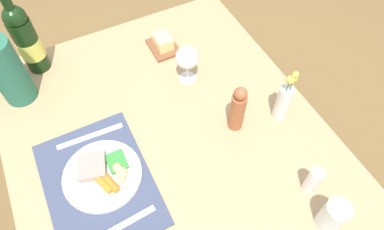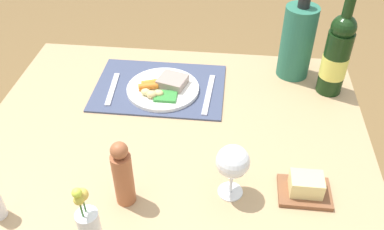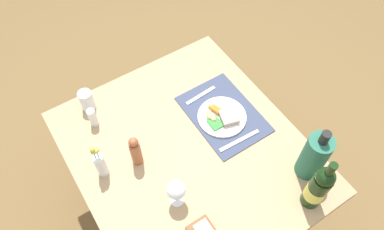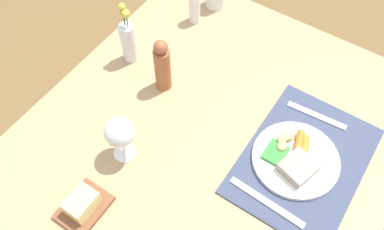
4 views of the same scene
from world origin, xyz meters
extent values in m
plane|color=brown|center=(0.00, 0.00, 0.00)|extent=(8.00, 8.00, 0.00)
cube|color=tan|center=(0.00, 0.00, 0.69)|extent=(1.14, 1.00, 0.05)
cylinder|color=#371A12|center=(-0.46, -0.39, 0.33)|extent=(0.07, 0.07, 0.66)
cylinder|color=#371A12|center=(0.46, -0.39, 0.33)|extent=(0.07, 0.07, 0.66)
cylinder|color=#371A12|center=(0.46, 0.39, 0.33)|extent=(0.07, 0.07, 0.66)
cube|color=#3D4662|center=(0.08, -0.25, 0.72)|extent=(0.43, 0.30, 0.01)
cylinder|color=white|center=(0.06, -0.23, 0.73)|extent=(0.24, 0.24, 0.01)
cube|color=gray|center=(0.03, -0.25, 0.75)|extent=(0.11, 0.10, 0.03)
cylinder|color=orange|center=(0.10, -0.24, 0.74)|extent=(0.07, 0.05, 0.02)
cylinder|color=orange|center=(0.11, -0.22, 0.74)|extent=(0.07, 0.04, 0.02)
ellipsoid|color=#D5C27A|center=(0.07, -0.18, 0.74)|extent=(0.03, 0.03, 0.02)
ellipsoid|color=tan|center=(0.09, -0.18, 0.74)|extent=(0.03, 0.03, 0.02)
ellipsoid|color=#CDC27A|center=(0.11, -0.19, 0.74)|extent=(0.03, 0.03, 0.02)
cube|color=#348837|center=(0.04, -0.18, 0.74)|extent=(0.07, 0.06, 0.01)
cube|color=silver|center=(-0.09, -0.22, 0.72)|extent=(0.03, 0.22, 0.00)
cube|color=silver|center=(0.23, -0.22, 0.72)|extent=(0.03, 0.18, 0.00)
cylinder|color=white|center=(0.37, 0.30, 0.77)|extent=(0.04, 0.04, 0.11)
cylinder|color=#A05835|center=(0.08, 0.22, 0.79)|extent=(0.05, 0.05, 0.15)
sphere|color=#A05835|center=(0.08, 0.22, 0.88)|extent=(0.04, 0.04, 0.04)
cylinder|color=white|center=(-0.17, 0.17, 0.72)|extent=(0.06, 0.06, 0.00)
cylinder|color=white|center=(-0.17, 0.17, 0.75)|extent=(0.01, 0.01, 0.07)
sphere|color=white|center=(-0.17, 0.17, 0.82)|extent=(0.08, 0.08, 0.08)
cylinder|color=#296951|center=(-0.37, -0.39, 0.84)|extent=(0.11, 0.11, 0.25)
cylinder|color=black|center=(-0.37, -0.39, 0.99)|extent=(0.04, 0.04, 0.06)
cylinder|color=silver|center=(0.48, 0.28, 0.77)|extent=(0.07, 0.07, 0.11)
cylinder|color=silver|center=(0.48, 0.28, 0.75)|extent=(0.06, 0.06, 0.06)
cylinder|color=black|center=(-0.48, -0.30, 0.82)|extent=(0.08, 0.08, 0.21)
sphere|color=black|center=(-0.48, -0.30, 0.94)|extent=(0.08, 0.08, 0.08)
cylinder|color=black|center=(-0.48, -0.30, 1.00)|extent=(0.03, 0.03, 0.09)
cylinder|color=#E5DF5D|center=(-0.48, -0.30, 0.81)|extent=(0.08, 0.08, 0.07)
cylinder|color=silver|center=(0.11, 0.37, 0.78)|extent=(0.05, 0.05, 0.14)
cylinder|color=#3F7233|center=(0.11, 0.37, 0.81)|extent=(0.00, 0.00, 0.19)
sphere|color=#E3BF4A|center=(0.11, 0.37, 0.90)|extent=(0.03, 0.03, 0.03)
cylinder|color=#3F7233|center=(0.12, 0.38, 0.82)|extent=(0.00, 0.00, 0.21)
sphere|color=#CEE442|center=(0.12, 0.38, 0.92)|extent=(0.02, 0.02, 0.02)
cylinder|color=#3F7233|center=(0.12, 0.38, 0.81)|extent=(0.00, 0.00, 0.19)
sphere|color=gold|center=(0.12, 0.38, 0.90)|extent=(0.02, 0.02, 0.02)
camera|label=1|loc=(0.57, -0.19, 1.68)|focal=32.11mm
camera|label=2|loc=(-0.15, 0.86, 1.53)|focal=39.08mm
camera|label=3|loc=(-0.69, 0.43, 2.21)|focal=34.44mm
camera|label=4|loc=(-0.54, -0.30, 1.73)|focal=39.18mm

